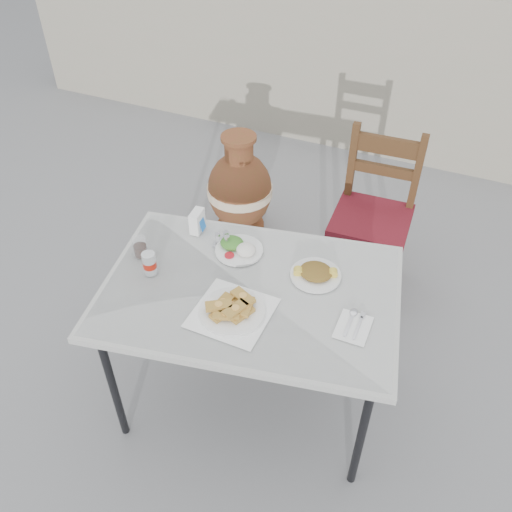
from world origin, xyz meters
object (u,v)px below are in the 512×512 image
at_px(cafe_table, 250,297).
at_px(salad_rice_plate, 239,248).
at_px(pide_plate, 232,308).
at_px(soda_can, 149,263).
at_px(napkin_holder, 197,221).
at_px(salad_chopped_plate, 316,273).
at_px(chair, 373,214).
at_px(terracotta_urn, 240,191).
at_px(condiment_caddy, 224,241).
at_px(cola_glass, 140,248).

height_order(cafe_table, salad_rice_plate, salad_rice_plate).
relative_size(pide_plate, soda_can, 2.87).
xyz_separation_m(pide_plate, napkin_holder, (-0.35, 0.38, 0.02)).
distance_m(salad_chopped_plate, chair, 0.86).
distance_m(salad_rice_plate, terracotta_urn, 1.08).
distance_m(condiment_caddy, terracotta_urn, 1.04).
height_order(cola_glass, napkin_holder, napkin_holder).
bearing_deg(cafe_table, condiment_caddy, 136.66).
bearing_deg(chair, napkin_holder, -132.49).
height_order(salad_rice_plate, soda_can, soda_can).
bearing_deg(napkin_holder, salad_chopped_plate, -11.77).
bearing_deg(salad_chopped_plate, cafe_table, -141.53).
xyz_separation_m(salad_rice_plate, cola_glass, (-0.36, -0.19, 0.02)).
xyz_separation_m(salad_chopped_plate, napkin_holder, (-0.57, 0.07, 0.03)).
bearing_deg(cafe_table, salad_chopped_plate, 38.47).
relative_size(cafe_table, soda_can, 13.00).
distance_m(soda_can, napkin_holder, 0.32).
height_order(cola_glass, condiment_caddy, cola_glass).
xyz_separation_m(condiment_caddy, chair, (0.48, 0.79, -0.26)).
distance_m(salad_chopped_plate, condiment_caddy, 0.42).
bearing_deg(cola_glass, soda_can, -38.79).
xyz_separation_m(cafe_table, napkin_holder, (-0.36, 0.24, 0.10)).
height_order(pide_plate, cola_glass, cola_glass).
relative_size(salad_rice_plate, condiment_caddy, 2.01).
bearing_deg(salad_chopped_plate, pide_plate, -124.77).
xyz_separation_m(cafe_table, salad_chopped_plate, (0.21, 0.17, 0.07)).
bearing_deg(soda_can, napkin_holder, 82.33).
xyz_separation_m(napkin_holder, chair, (0.63, 0.75, -0.29)).
distance_m(pide_plate, salad_rice_plate, 0.35).
bearing_deg(condiment_caddy, chair, 58.97).
relative_size(cola_glass, chair, 0.09).
bearing_deg(salad_chopped_plate, condiment_caddy, 175.91).
relative_size(cafe_table, chair, 1.42).
height_order(salad_rice_plate, salad_chopped_plate, salad_rice_plate).
relative_size(salad_chopped_plate, napkin_holder, 2.04).
relative_size(cafe_table, terracotta_urn, 1.84).
bearing_deg(cafe_table, soda_can, -168.85).
xyz_separation_m(salad_rice_plate, napkin_holder, (-0.22, 0.05, 0.03)).
height_order(cafe_table, terracotta_urn, cafe_table).
xyz_separation_m(soda_can, cola_glass, (-0.09, 0.08, -0.01)).
bearing_deg(cafe_table, napkin_holder, 146.40).
height_order(salad_chopped_plate, cola_glass, cola_glass).
xyz_separation_m(cafe_table, soda_can, (-0.40, -0.08, 0.10)).
relative_size(pide_plate, terracotta_urn, 0.41).
bearing_deg(napkin_holder, soda_can, -102.39).
height_order(cafe_table, condiment_caddy, condiment_caddy).
bearing_deg(cafe_table, pide_plate, -92.61).
height_order(napkin_holder, condiment_caddy, napkin_holder).
distance_m(pide_plate, soda_can, 0.40).
bearing_deg(terracotta_urn, pide_plate, -65.82).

